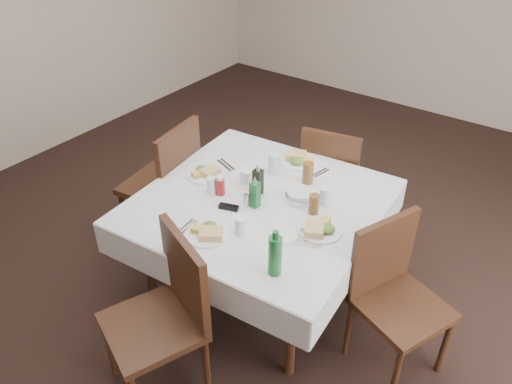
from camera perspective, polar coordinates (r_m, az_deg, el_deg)
ground_plane at (r=3.81m, az=1.55°, el=-9.09°), size 7.00×7.00×0.00m
room_shell at (r=2.92m, az=2.08°, el=16.21°), size 6.04×7.04×2.80m
dining_table at (r=3.26m, az=0.43°, el=-1.95°), size 1.59×1.59×0.76m
chair_north at (r=3.95m, az=8.65°, el=2.06°), size 0.53×0.53×0.95m
chair_south at (r=2.80m, az=-10.06°, el=-12.95°), size 0.63×0.63×1.02m
chair_east at (r=3.01m, az=15.34°, el=-10.49°), size 0.60×0.60×0.97m
chair_west at (r=3.82m, az=-9.98°, el=1.57°), size 0.55×0.55×1.03m
meal_north at (r=3.62m, az=4.90°, el=3.71°), size 0.27×0.27×0.06m
meal_south at (r=2.93m, az=-5.53°, el=-4.57°), size 0.26×0.26×0.06m
meal_east at (r=2.97m, az=7.28°, el=-4.16°), size 0.27×0.27×0.06m
meal_west at (r=3.47m, az=-5.85°, el=2.20°), size 0.24×0.24×0.05m
side_plate_a at (r=3.56m, az=0.86°, el=2.95°), size 0.14×0.14×0.01m
side_plate_b at (r=2.92m, az=3.24°, el=-4.99°), size 0.16×0.16×0.01m
water_n at (r=3.47m, az=2.05°, el=3.30°), size 0.08×0.08×0.15m
water_s at (r=2.90m, az=-1.78°, el=-3.91°), size 0.06×0.06×0.12m
water_e at (r=3.17m, az=7.82°, el=-0.50°), size 0.07×0.07×0.12m
water_w at (r=3.27m, az=-5.06°, el=0.78°), size 0.06×0.06×0.11m
iced_tea_a at (r=3.37m, az=5.96°, el=2.17°), size 0.07×0.07×0.15m
iced_tea_b at (r=3.08m, az=6.64°, el=-1.40°), size 0.06×0.06×0.13m
bread_basket at (r=3.22m, az=5.07°, el=-0.42°), size 0.19×0.19×0.06m
oil_cruet_dark at (r=3.22m, az=0.23°, el=1.28°), size 0.05×0.05×0.23m
oil_cruet_green at (r=3.11m, az=-0.12°, el=-0.17°), size 0.05×0.05×0.22m
ketchup_bottle at (r=3.25m, az=-4.12°, el=0.70°), size 0.06×0.06×0.13m
salt_shaker at (r=3.15m, az=-1.11°, el=-0.89°), size 0.04×0.04×0.08m
pepper_shaker at (r=3.18m, az=-0.07°, el=-0.62°), size 0.03×0.03×0.07m
coffee_mug at (r=3.35m, az=-1.06°, el=1.65°), size 0.16×0.15×0.11m
sunglasses at (r=3.13m, az=-3.13°, el=-1.73°), size 0.13×0.08×0.03m
green_bottle at (r=2.61m, az=2.19°, el=-7.20°), size 0.07×0.07×0.28m
sugar_caddy at (r=2.95m, az=6.07°, el=-4.28°), size 0.10×0.07×0.05m
cutlery_n at (r=3.52m, az=7.41°, el=2.19°), size 0.07×0.16×0.01m
cutlery_s at (r=3.01m, az=-7.97°, el=-4.04°), size 0.06×0.17×0.01m
cutlery_e at (r=2.88m, az=5.62°, el=-5.89°), size 0.20×0.11×0.01m
cutlery_w at (r=3.58m, az=-3.46°, el=3.09°), size 0.20×0.11×0.01m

